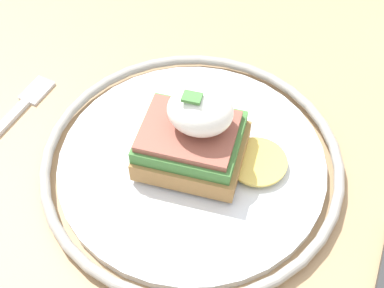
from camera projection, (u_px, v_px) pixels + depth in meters
dining_table at (149, 249)px, 0.59m from camera, size 1.07×0.71×0.72m
plate at (192, 162)px, 0.51m from camera, size 0.29×0.29×0.02m
sandwich at (195, 136)px, 0.48m from camera, size 0.14×0.08×0.08m
fork at (11, 118)px, 0.55m from camera, size 0.04×0.14×0.00m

